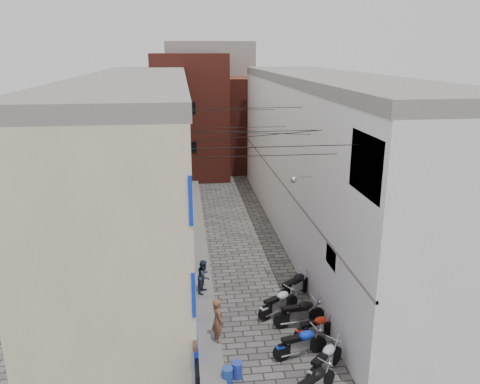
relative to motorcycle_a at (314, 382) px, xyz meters
name	(u,v)px	position (x,y,z in m)	size (l,w,h in m)	color
plinth	(198,240)	(-3.05, 12.54, -0.43)	(0.90, 26.00, 0.25)	gray
building_left	(139,165)	(-5.98, 12.49, 3.94)	(5.10, 27.00, 9.00)	#BDB58F
building_right	(326,160)	(3.99, 12.53, 3.95)	(5.94, 26.00, 9.00)	silver
building_far_brick_left	(190,116)	(-3.00, 27.54, 4.44)	(6.00, 6.00, 10.00)	maroon
building_far_brick_right	(247,124)	(2.00, 29.54, 3.44)	(5.00, 6.00, 8.00)	maroon
building_far_concrete	(210,102)	(-1.00, 33.54, 4.94)	(8.00, 5.00, 11.00)	gray
far_shopfront	(218,168)	(-1.00, 24.74, 0.64)	(2.00, 0.30, 2.40)	black
overhead_wires	(249,129)	(-1.00, 7.18, 6.57)	(5.80, 13.02, 1.32)	black
motorcycle_a	(314,382)	(0.00, 0.00, 0.00)	(0.61, 1.93, 1.11)	black
motorcycle_b	(325,359)	(0.64, 1.00, 0.03)	(0.64, 2.01, 1.16)	#B0B1B5
motorcycle_c	(300,342)	(0.07, 2.02, 0.03)	(0.64, 2.01, 1.17)	#0C2BBD
motorcycle_d	(316,326)	(0.90, 2.98, -0.04)	(0.56, 1.78, 1.03)	red
motorcycle_e	(300,312)	(0.51, 3.86, 0.05)	(0.67, 2.11, 1.22)	black
motorcycle_f	(279,302)	(-0.13, 4.75, 0.02)	(0.63, 2.00, 1.16)	silver
motorcycle_g	(295,284)	(0.84, 5.97, 0.07)	(0.69, 2.18, 1.26)	black
person_a	(217,320)	(-2.70, 2.93, 0.51)	(0.60, 0.39, 1.64)	#935735
person_b	(204,276)	(-3.00, 6.52, 0.43)	(0.71, 0.55, 1.47)	#323C4B
water_jug_near	(227,376)	(-2.55, 0.95, -0.28)	(0.36, 0.36, 0.56)	#214AA9
water_jug_far	(237,370)	(-2.22, 1.19, -0.28)	(0.35, 0.35, 0.55)	#2438B8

